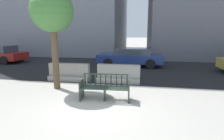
# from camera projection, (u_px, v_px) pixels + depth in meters

# --- Properties ---
(ground_plane) EXTENTS (200.00, 200.00, 0.00)m
(ground_plane) POSITION_uv_depth(u_px,v_px,m) (95.00, 110.00, 5.26)
(ground_plane) COLOR #ADA89E
(street_asphalt) EXTENTS (120.00, 12.00, 0.01)m
(street_asphalt) POSITION_uv_depth(u_px,v_px,m) (124.00, 63.00, 13.66)
(street_asphalt) COLOR black
(street_asphalt) RESTS_ON ground
(street_bench) EXTENTS (1.72, 0.62, 0.88)m
(street_bench) POSITION_uv_depth(u_px,v_px,m) (105.00, 89.00, 6.01)
(street_bench) COLOR #28382D
(street_bench) RESTS_ON ground
(jersey_barrier_centre) EXTENTS (2.00, 0.69, 0.84)m
(jersey_barrier_centre) POSITION_uv_depth(u_px,v_px,m) (119.00, 75.00, 8.23)
(jersey_barrier_centre) COLOR gray
(jersey_barrier_centre) RESTS_ON ground
(jersey_barrier_left) EXTENTS (2.01, 0.69, 0.84)m
(jersey_barrier_left) POSITION_uv_depth(u_px,v_px,m) (70.00, 73.00, 8.56)
(jersey_barrier_left) COLOR gray
(jersey_barrier_left) RESTS_ON ground
(street_tree) EXTENTS (1.66, 1.66, 3.95)m
(street_tree) POSITION_uv_depth(u_px,v_px,m) (52.00, 12.00, 6.73)
(street_tree) COLOR brown
(street_tree) RESTS_ON ground
(car_sedan_mid) EXTENTS (4.52, 1.93, 1.26)m
(car_sedan_mid) POSITION_uv_depth(u_px,v_px,m) (130.00, 57.00, 12.31)
(car_sedan_mid) COLOR navy
(car_sedan_mid) RESTS_ON ground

